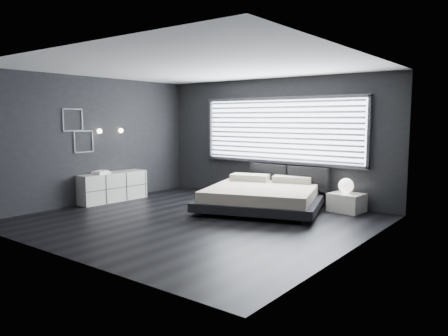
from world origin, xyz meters
The scene contains 12 objects.
room centered at (0.00, 0.00, 1.40)m, with size 6.04×6.00×2.80m.
window centered at (0.20, 2.70, 1.61)m, with size 4.14×0.09×1.52m.
headboard centered at (0.46, 2.64, 0.57)m, with size 1.96×0.16×0.52m.
sconce_near centered at (-2.88, 0.05, 1.60)m, with size 0.18×0.11×0.11m.
sconce_far centered at (-2.88, 0.65, 1.60)m, with size 0.18×0.11×0.11m.
wall_art_upper centered at (-2.98, -0.55, 1.85)m, with size 0.01×0.48×0.48m.
wall_art_lower centered at (-2.98, -0.30, 1.38)m, with size 0.01×0.48×0.48m.
bed centered at (0.44, 1.59, 0.29)m, with size 2.97×2.91×0.62m.
nightstand centered at (1.94, 2.42, 0.19)m, with size 0.64×0.53×0.37m, color white.
orb_lamp centered at (1.90, 2.45, 0.52)m, with size 0.30×0.30×0.30m, color white.
dresser centered at (-2.78, 0.28, 0.33)m, with size 0.56×1.66×0.66m.
book_stack centered at (-2.78, -0.03, 0.69)m, with size 0.32×0.39×0.07m.
Camera 1 is at (5.23, -6.02, 1.88)m, focal length 35.00 mm.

